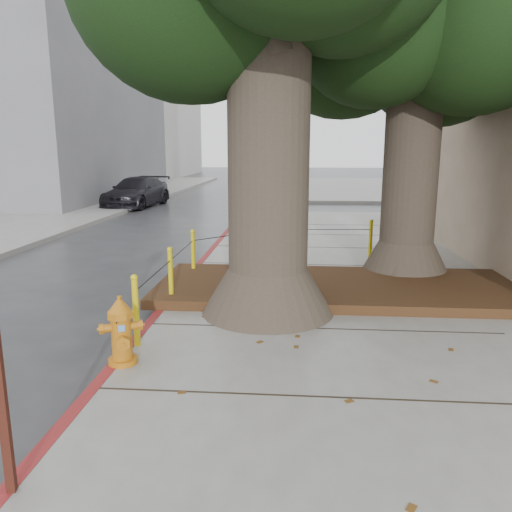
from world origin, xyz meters
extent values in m
plane|color=#28282B|center=(0.00, 0.00, 0.00)|extent=(140.00, 140.00, 0.00)
cube|color=slate|center=(6.00, 30.00, 0.07)|extent=(16.00, 20.00, 0.15)
cube|color=maroon|center=(-2.00, 2.50, 0.07)|extent=(0.14, 26.00, 0.16)
cube|color=black|center=(0.90, 3.90, 0.23)|extent=(6.40, 2.60, 0.16)
cube|color=slate|center=(-15.00, 22.00, 6.00)|extent=(12.00, 16.00, 12.00)
cube|color=silver|center=(-17.00, 45.00, 7.50)|extent=(12.00, 18.00, 15.00)
cone|color=#4C3F33|center=(-0.30, 2.70, 0.50)|extent=(2.04, 2.04, 0.70)
cylinder|color=#4C3F33|center=(-0.30, 2.70, 2.53)|extent=(1.20, 1.20, 4.22)
cone|color=#4C3F33|center=(2.30, 5.20, 0.50)|extent=(1.77, 1.77, 0.70)
cylinder|color=#4C3F33|center=(2.30, 5.20, 2.32)|extent=(1.04, 1.04, 3.84)
sphere|color=black|center=(3.40, 5.60, 4.99)|extent=(3.00, 3.00, 3.00)
cylinder|color=#D8BF0C|center=(-1.90, 1.20, 0.60)|extent=(0.08, 0.08, 0.90)
sphere|color=#D8BF0C|center=(-1.90, 1.20, 1.05)|extent=(0.09, 0.09, 0.09)
cylinder|color=#D8BF0C|center=(-1.90, 3.00, 0.60)|extent=(0.08, 0.08, 0.90)
sphere|color=#D8BF0C|center=(-1.90, 3.00, 1.05)|extent=(0.09, 0.09, 0.09)
cylinder|color=#D8BF0C|center=(-1.90, 4.80, 0.60)|extent=(0.08, 0.08, 0.90)
sphere|color=#D8BF0C|center=(-1.90, 4.80, 1.05)|extent=(0.09, 0.09, 0.09)
cylinder|color=#D8BF0C|center=(-0.40, 6.30, 0.60)|extent=(0.08, 0.08, 0.90)
sphere|color=#D8BF0C|center=(-0.40, 6.30, 1.05)|extent=(0.09, 0.09, 0.09)
cylinder|color=#D8BF0C|center=(1.80, 6.50, 0.60)|extent=(0.08, 0.08, 0.90)
sphere|color=#D8BF0C|center=(1.80, 6.50, 1.05)|extent=(0.09, 0.09, 0.09)
cylinder|color=black|center=(-1.90, 2.10, 0.87)|extent=(0.02, 1.80, 0.02)
cylinder|color=black|center=(-1.90, 3.90, 0.87)|extent=(0.02, 1.80, 0.02)
cylinder|color=black|center=(-1.15, 5.55, 0.87)|extent=(1.51, 1.51, 0.02)
cylinder|color=black|center=(0.70, 6.40, 0.87)|extent=(2.20, 0.22, 0.02)
cylinder|color=#C77214|center=(-1.90, 0.65, 0.18)|extent=(0.45, 0.45, 0.06)
cylinder|color=#C77214|center=(-1.90, 0.65, 0.47)|extent=(0.31, 0.31, 0.54)
cylinder|color=#C77214|center=(-1.90, 0.65, 0.75)|extent=(0.41, 0.41, 0.08)
cone|color=#C77214|center=(-1.90, 0.65, 0.85)|extent=(0.38, 0.38, 0.15)
cylinder|color=#C77214|center=(-1.90, 0.65, 0.95)|extent=(0.08, 0.08, 0.05)
cylinder|color=#C77214|center=(-2.03, 0.59, 0.60)|extent=(0.18, 0.15, 0.10)
cylinder|color=#C77214|center=(-1.77, 0.70, 0.60)|extent=(0.18, 0.15, 0.10)
cylinder|color=#C77214|center=(-1.85, 0.53, 0.47)|extent=(0.19, 0.19, 0.14)
cube|color=#5999D8|center=(-1.85, 0.53, 0.62)|extent=(0.07, 0.03, 0.08)
imported|color=#A2A2A7|center=(6.68, 17.60, 0.56)|extent=(3.43, 1.68, 1.13)
imported|color=black|center=(-7.31, 18.07, 0.68)|extent=(2.40, 4.86, 1.36)
camera|label=1|loc=(0.12, -4.72, 2.63)|focal=35.00mm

